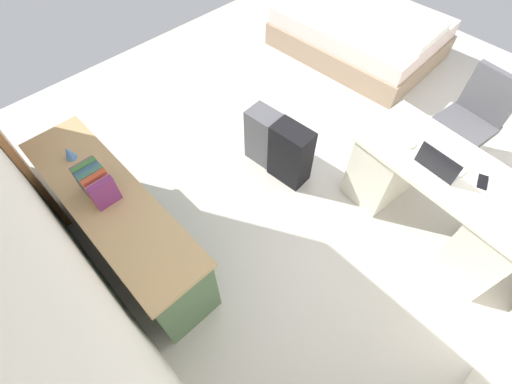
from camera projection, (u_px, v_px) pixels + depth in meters
ground_plane at (334, 149)px, 3.73m from camera, size 5.95×5.95×0.00m
wall_back at (27, 217)px, 1.57m from camera, size 4.06×0.10×2.87m
desk at (437, 197)px, 2.91m from camera, size 1.49×0.77×0.72m
office_chair at (465, 127)px, 3.32m from camera, size 0.52×0.52×0.94m
credenza at (122, 224)px, 2.78m from camera, size 1.80×0.48×0.73m
bed at (360, 33)px, 4.54m from camera, size 1.97×1.50×0.58m
suitcase_black at (290, 154)px, 3.29m from camera, size 0.38×0.25×0.60m
suitcase_spare_grey at (266, 138)px, 3.43m from camera, size 0.38×0.25×0.57m
laptop at (439, 165)px, 2.60m from camera, size 0.33×0.25×0.21m
computer_mouse at (411, 145)px, 2.76m from camera, size 0.07×0.10×0.03m
cell_phone_near_laptop at (483, 182)px, 2.57m from camera, size 0.11×0.15×0.01m
book_row at (96, 183)px, 2.42m from camera, size 0.27×0.17×0.24m
figurine_small at (69, 153)px, 2.66m from camera, size 0.08×0.08×0.11m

